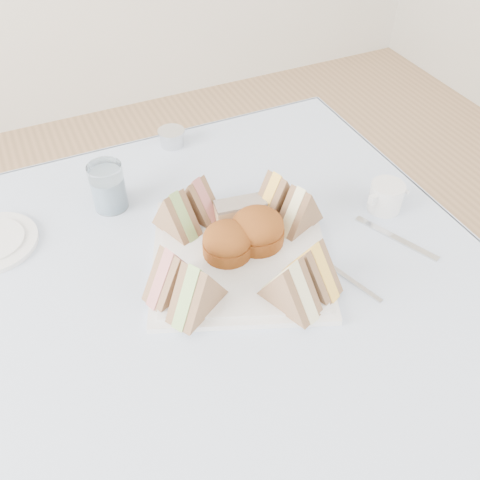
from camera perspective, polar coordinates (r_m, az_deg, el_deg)
name	(u,v)px	position (r m, az deg, el deg)	size (l,w,h in m)	color
floor	(222,478)	(1.56, -1.91, -24.02)	(4.00, 4.00, 0.00)	#9E7751
table	(218,408)	(1.22, -2.33, -17.46)	(0.90, 0.90, 0.74)	brown
tablecloth	(212,298)	(0.91, -2.99, -6.15)	(1.02, 1.02, 0.01)	white
serving_plate	(240,258)	(0.96, 0.00, -1.89)	(0.31, 0.31, 0.01)	white
sandwich_fl_a	(172,271)	(0.88, -7.24, -3.27)	(0.10, 0.05, 0.09)	#A17550
sandwich_fl_b	(196,287)	(0.85, -4.69, -5.07)	(0.11, 0.05, 0.10)	#A17550
sandwich_fr_a	(312,265)	(0.89, 7.68, -2.69)	(0.10, 0.05, 0.09)	#A17550
sandwich_fr_b	(291,284)	(0.85, 5.46, -4.70)	(0.11, 0.05, 0.09)	#A17550
sandwich_bl_a	(176,212)	(0.99, -6.89, 3.02)	(0.10, 0.05, 0.09)	#A17550
sandwich_bl_b	(197,198)	(1.01, -4.59, 4.53)	(0.10, 0.05, 0.09)	#A17550
sandwich_br_a	(300,207)	(0.99, 6.38, 3.49)	(0.10, 0.05, 0.09)	#A17550
sandwich_br_b	(276,194)	(1.02, 3.90, 4.95)	(0.10, 0.05, 0.09)	#A17550
scone_left	(227,242)	(0.94, -1.37, -0.17)	(0.09, 0.09, 0.06)	#9E4719
scone_right	(258,229)	(0.96, 1.88, 1.21)	(0.10, 0.10, 0.07)	#9E4719
pastry_slice	(240,211)	(1.01, 0.03, 3.09)	(0.10, 0.04, 0.05)	tan
water_glass	(108,187)	(1.08, -13.91, 5.54)	(0.07, 0.07, 0.10)	white
tea_strainer	(172,138)	(1.25, -7.28, 10.70)	(0.06, 0.06, 0.03)	silver
knife	(396,238)	(1.05, 16.30, 0.20)	(0.01, 0.17, 0.00)	silver
fork	(346,276)	(0.96, 11.20, -3.83)	(0.01, 0.15, 0.00)	silver
creamer_jug	(386,197)	(1.09, 15.30, 4.48)	(0.07, 0.07, 0.06)	white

